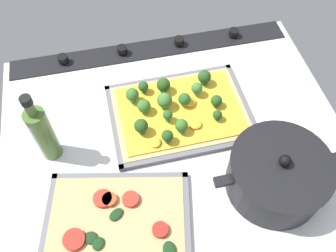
{
  "coord_description": "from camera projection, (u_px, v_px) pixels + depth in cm",
  "views": [
    {
      "loc": [
        11.42,
        42.37,
        71.9
      ],
      "look_at": [
        1.65,
        -1.96,
        4.96
      ],
      "focal_mm": 38.57,
      "sensor_mm": 36.0,
      "label": 1
    }
  ],
  "objects": [
    {
      "name": "veggie_pizza_back",
      "position": [
        116.0,
        221.0,
        0.73
      ],
      "size": [
        30.44,
        24.19,
        1.9
      ],
      "color": "tan",
      "rests_on": "baking_tray_back"
    },
    {
      "name": "ground_plane",
      "position": [
        177.0,
        147.0,
        0.85
      ],
      "size": [
        80.56,
        70.29,
        3.0
      ],
      "primitive_type": "cube",
      "color": "silver"
    },
    {
      "name": "cooking_pot",
      "position": [
        277.0,
        175.0,
        0.74
      ],
      "size": [
        27.54,
        20.75,
        12.03
      ],
      "color": "black",
      "rests_on": "ground_plane"
    },
    {
      "name": "baking_tray_back",
      "position": [
        117.0,
        222.0,
        0.73
      ],
      "size": [
        33.28,
        27.03,
        1.3
      ],
      "color": "slate",
      "rests_on": "ground_plane"
    },
    {
      "name": "oil_bottle",
      "position": [
        43.0,
        133.0,
        0.76
      ],
      "size": [
        4.52,
        4.52,
        19.91
      ],
      "color": "#476B2D",
      "rests_on": "ground_plane"
    },
    {
      "name": "stove_control_panel",
      "position": [
        151.0,
        48.0,
        1.01
      ],
      "size": [
        77.34,
        7.0,
        2.6
      ],
      "color": "black",
      "rests_on": "ground_plane"
    },
    {
      "name": "baking_tray_front",
      "position": [
        180.0,
        114.0,
        0.88
      ],
      "size": [
        34.05,
        24.88,
        1.3
      ],
      "color": "slate",
      "rests_on": "ground_plane"
    },
    {
      "name": "broccoli_pizza",
      "position": [
        177.0,
        109.0,
        0.87
      ],
      "size": [
        31.62,
        22.45,
        5.64
      ],
      "color": "tan",
      "rests_on": "baking_tray_front"
    }
  ]
}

